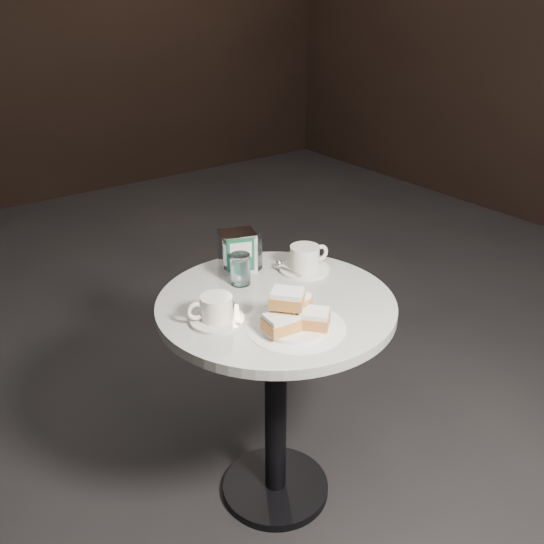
{
  "coord_description": "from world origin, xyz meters",
  "views": [
    {
      "loc": [
        -0.93,
        -1.24,
        1.59
      ],
      "look_at": [
        0.0,
        0.02,
        0.83
      ],
      "focal_mm": 40.0,
      "sensor_mm": 36.0,
      "label": 1
    }
  ],
  "objects_px": {
    "water_glass_right": "(252,252)",
    "cafe_table": "(276,357)",
    "napkin_dispenser": "(238,251)",
    "coffee_cup_left": "(216,311)",
    "beignet_plate": "(294,315)",
    "coffee_cup_right": "(305,260)",
    "water_glass_left": "(240,270)"
  },
  "relations": [
    {
      "from": "water_glass_right",
      "to": "cafe_table",
      "type": "bearing_deg",
      "value": -107.35
    },
    {
      "from": "napkin_dispenser",
      "to": "coffee_cup_left",
      "type": "bearing_deg",
      "value": -112.42
    },
    {
      "from": "beignet_plate",
      "to": "coffee_cup_right",
      "type": "xyz_separation_m",
      "value": [
        0.25,
        0.26,
        -0.01
      ]
    },
    {
      "from": "coffee_cup_left",
      "to": "napkin_dispenser",
      "type": "xyz_separation_m",
      "value": [
        0.23,
        0.24,
        0.03
      ]
    },
    {
      "from": "beignet_plate",
      "to": "napkin_dispenser",
      "type": "bearing_deg",
      "value": 78.05
    },
    {
      "from": "napkin_dispenser",
      "to": "coffee_cup_right",
      "type": "bearing_deg",
      "value": -17.29
    },
    {
      "from": "coffee_cup_left",
      "to": "coffee_cup_right",
      "type": "distance_m",
      "value": 0.41
    },
    {
      "from": "coffee_cup_right",
      "to": "water_glass_right",
      "type": "bearing_deg",
      "value": 142.25
    },
    {
      "from": "beignet_plate",
      "to": "coffee_cup_right",
      "type": "height_order",
      "value": "beignet_plate"
    },
    {
      "from": "beignet_plate",
      "to": "napkin_dispenser",
      "type": "xyz_separation_m",
      "value": [
        0.08,
        0.39,
        0.02
      ]
    },
    {
      "from": "cafe_table",
      "to": "water_glass_left",
      "type": "xyz_separation_m",
      "value": [
        -0.02,
        0.15,
        0.25
      ]
    },
    {
      "from": "water_glass_right",
      "to": "coffee_cup_right",
      "type": "bearing_deg",
      "value": -43.45
    },
    {
      "from": "coffee_cup_right",
      "to": "water_glass_left",
      "type": "xyz_separation_m",
      "value": [
        -0.22,
        0.04,
        0.01
      ]
    },
    {
      "from": "water_glass_left",
      "to": "cafe_table",
      "type": "bearing_deg",
      "value": -81.73
    },
    {
      "from": "coffee_cup_right",
      "to": "napkin_dispenser",
      "type": "relative_size",
      "value": 1.32
    },
    {
      "from": "napkin_dispenser",
      "to": "cafe_table",
      "type": "bearing_deg",
      "value": -75.17
    },
    {
      "from": "cafe_table",
      "to": "beignet_plate",
      "type": "xyz_separation_m",
      "value": [
        -0.06,
        -0.15,
        0.24
      ]
    },
    {
      "from": "coffee_cup_right",
      "to": "water_glass_left",
      "type": "bearing_deg",
      "value": 174.06
    },
    {
      "from": "coffee_cup_right",
      "to": "beignet_plate",
      "type": "bearing_deg",
      "value": -128.29
    },
    {
      "from": "beignet_plate",
      "to": "coffee_cup_right",
      "type": "relative_size",
      "value": 1.29
    },
    {
      "from": "napkin_dispenser",
      "to": "water_glass_right",
      "type": "bearing_deg",
      "value": 0.86
    },
    {
      "from": "beignet_plate",
      "to": "water_glass_left",
      "type": "relative_size",
      "value": 2.34
    },
    {
      "from": "cafe_table",
      "to": "coffee_cup_right",
      "type": "distance_m",
      "value": 0.32
    },
    {
      "from": "coffee_cup_left",
      "to": "cafe_table",
      "type": "bearing_deg",
      "value": 15.43
    },
    {
      "from": "coffee_cup_right",
      "to": "water_glass_left",
      "type": "relative_size",
      "value": 1.81
    },
    {
      "from": "beignet_plate",
      "to": "water_glass_right",
      "type": "distance_m",
      "value": 0.4
    },
    {
      "from": "beignet_plate",
      "to": "coffee_cup_left",
      "type": "relative_size",
      "value": 1.24
    },
    {
      "from": "beignet_plate",
      "to": "napkin_dispenser",
      "type": "height_order",
      "value": "napkin_dispenser"
    },
    {
      "from": "coffee_cup_right",
      "to": "cafe_table",
      "type": "bearing_deg",
      "value": -145.48
    },
    {
      "from": "beignet_plate",
      "to": "water_glass_right",
      "type": "height_order",
      "value": "same"
    },
    {
      "from": "cafe_table",
      "to": "coffee_cup_right",
      "type": "height_order",
      "value": "coffee_cup_right"
    },
    {
      "from": "water_glass_left",
      "to": "napkin_dispenser",
      "type": "height_order",
      "value": "napkin_dispenser"
    }
  ]
}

